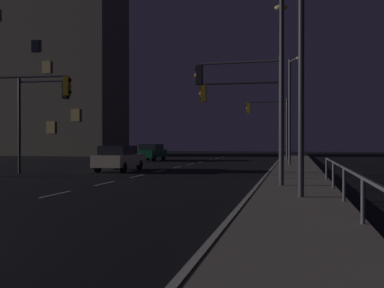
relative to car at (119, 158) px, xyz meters
The scene contains 16 objects.
ground_plane 3.89m from the car, 49.70° to the right, with size 112.00×112.00×0.00m, color black.
sidewalk_right 11.03m from the car, 15.26° to the right, with size 2.78×77.00×0.14m, color #9E937F.
lane_markings_center 2.66m from the car, 13.80° to the left, with size 0.14×50.00×0.01m.
lane_edge_line 9.25m from the car, 13.19° to the left, with size 0.14×53.00×0.01m.
car is the anchor object (origin of this frame).
car_oncoming 14.36m from the car, 100.91° to the left, with size 1.89×4.43×1.57m.
traffic_light_far_right 9.80m from the car, 28.42° to the right, with size 4.20×0.35×5.68m.
traffic_light_far_center 6.58m from the car, 118.82° to the right, with size 4.24×0.53×5.39m.
traffic_light_mid_left 16.75m from the car, 59.78° to the left, with size 3.69×0.39×5.45m.
traffic_light_overhead_east 5.53m from the car, 134.70° to the right, with size 3.11×0.42×5.42m.
traffic_light_near_left 8.33m from the car, ahead, with size 4.58×0.38×5.17m.
street_lamp_corner 16.27m from the car, 46.53° to the right, with size 1.63×1.64×6.92m.
street_lamp_across_street 13.10m from the car, 37.09° to the right, with size 0.56×1.90×7.59m.
street_lamp_median 13.11m from the car, 34.87° to the left, with size 1.08×2.07×7.63m.
barrier_fence 18.11m from the car, 49.09° to the right, with size 0.09×17.51×0.98m.
building_distant 36.17m from the car, 128.85° to the left, with size 20.11×8.71×22.45m.
Camera 1 is at (8.03, -4.54, 1.85)m, focal length 40.72 mm.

